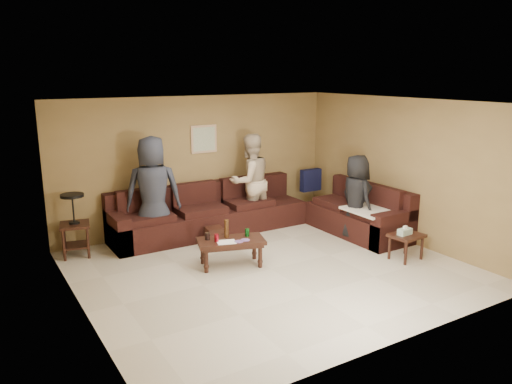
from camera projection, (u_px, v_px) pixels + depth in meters
room at (272, 161)px, 7.19m from camera, size 5.60×5.50×2.50m
sectional_sofa at (263, 217)px, 9.18m from camera, size 4.65×2.90×0.97m
coffee_table at (231, 243)px, 7.64m from camera, size 1.12×0.78×0.70m
end_table_left at (75, 224)px, 8.00m from camera, size 0.54×0.54×1.04m
side_table_right at (406, 237)px, 7.89m from camera, size 0.54×0.46×0.56m
waste_bin at (214, 237)px, 8.52m from camera, size 0.32×0.32×0.34m
wall_art at (204, 139)px, 9.29m from camera, size 0.52×0.04×0.52m
person_left at (153, 192)px, 8.39m from camera, size 1.08×0.88×1.90m
person_middle at (250, 181)px, 9.46m from camera, size 0.92×0.75×1.80m
person_right at (356, 197)px, 8.80m from camera, size 0.56×0.79×1.52m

